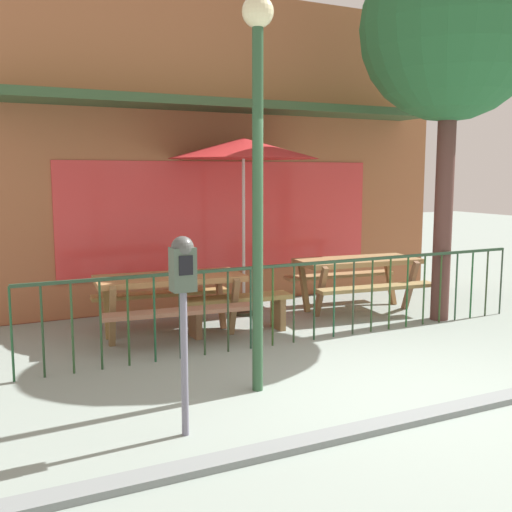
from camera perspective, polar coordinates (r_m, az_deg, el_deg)
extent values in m
plane|color=gray|center=(5.97, 13.96, -12.27)|extent=(40.00, 40.00, 0.00)
cube|color=maroon|center=(9.74, -3.42, -4.17)|extent=(7.82, 0.54, 0.01)
cube|color=#A25D3B|center=(9.54, -3.53, 9.76)|extent=(7.82, 0.50, 4.69)
cube|color=#D83838|center=(9.32, -2.87, 3.67)|extent=(5.08, 0.02, 1.70)
cube|color=#335030|center=(8.97, -1.91, 13.98)|extent=(6.65, 0.82, 0.12)
cube|color=#27422C|center=(7.23, 4.61, -0.75)|extent=(6.57, 0.04, 0.04)
cylinder|color=#1D4C2A|center=(6.36, -22.08, -6.89)|extent=(0.02, 0.02, 0.95)
cylinder|color=#234125|center=(6.38, -19.50, -6.71)|extent=(0.02, 0.02, 0.95)
cylinder|color=#2B4F2A|center=(6.41, -16.96, -6.52)|extent=(0.02, 0.02, 0.95)
cylinder|color=#254828|center=(6.46, -14.44, -6.32)|extent=(0.02, 0.02, 0.95)
cylinder|color=#244A21|center=(6.52, -11.97, -6.11)|extent=(0.02, 0.02, 0.95)
cylinder|color=#1A4C2E|center=(6.59, -9.55, -5.89)|extent=(0.02, 0.02, 0.95)
cylinder|color=#1D3F2D|center=(6.68, -7.19, -5.67)|extent=(0.02, 0.02, 0.95)
cylinder|color=#2B472A|center=(6.77, -4.89, -5.44)|extent=(0.02, 0.02, 0.95)
cylinder|color=#293E25|center=(6.87, -2.66, -5.22)|extent=(0.02, 0.02, 0.95)
cylinder|color=#204832|center=(6.99, -0.50, -4.99)|extent=(0.02, 0.02, 0.95)
cylinder|color=#2D501F|center=(7.11, 1.59, -4.77)|extent=(0.02, 0.02, 0.95)
cylinder|color=#2D482A|center=(7.25, 3.60, -4.54)|extent=(0.02, 0.02, 0.95)
cylinder|color=#1F4228|center=(7.39, 5.53, -4.32)|extent=(0.02, 0.02, 0.95)
cylinder|color=#1B4B30|center=(7.54, 7.39, -4.11)|extent=(0.02, 0.02, 0.95)
cylinder|color=#2C3E2B|center=(7.70, 9.17, -3.89)|extent=(0.02, 0.02, 0.95)
cylinder|color=#254222|center=(7.86, 10.88, -3.69)|extent=(0.02, 0.02, 0.95)
cylinder|color=#274B1F|center=(8.03, 12.51, -3.48)|extent=(0.02, 0.02, 0.95)
cylinder|color=#1E4F23|center=(8.21, 14.08, -3.29)|extent=(0.02, 0.02, 0.95)
cylinder|color=#284925|center=(8.40, 15.58, -3.10)|extent=(0.02, 0.02, 0.95)
cylinder|color=#2D4821|center=(8.59, 17.01, -2.92)|extent=(0.02, 0.02, 0.95)
cylinder|color=#264930|center=(8.78, 18.38, -2.74)|extent=(0.02, 0.02, 0.95)
cylinder|color=#1C5128|center=(8.98, 19.68, -2.57)|extent=(0.02, 0.02, 0.95)
cylinder|color=#2B3F24|center=(9.19, 20.93, -2.41)|extent=(0.02, 0.02, 0.95)
cylinder|color=#2B3E2F|center=(9.39, 22.13, -2.25)|extent=(0.02, 0.02, 0.95)
cube|color=#A27042|center=(7.52, -8.16, -2.10)|extent=(1.86, 0.93, 0.07)
cube|color=#A26D53|center=(7.05, -7.16, -5.23)|extent=(1.82, 0.43, 0.05)
cube|color=#9F7F44|center=(8.10, -8.95, -3.55)|extent=(1.82, 0.43, 0.05)
cube|color=olive|center=(7.20, -13.40, -5.68)|extent=(0.10, 0.35, 0.78)
cube|color=olive|center=(7.75, -13.91, -4.74)|extent=(0.10, 0.35, 0.78)
cube|color=olive|center=(7.52, -2.12, -4.90)|extent=(0.10, 0.35, 0.78)
cube|color=brown|center=(8.04, -3.38, -4.07)|extent=(0.10, 0.35, 0.78)
cube|color=#9A7548|center=(9.02, 9.57, -0.47)|extent=(1.87, 0.93, 0.07)
cube|color=#977E4C|center=(8.60, 11.35, -2.94)|extent=(1.82, 0.44, 0.05)
cube|color=#A47F4E|center=(9.54, 7.89, -1.80)|extent=(1.82, 0.44, 0.05)
cube|color=brown|center=(8.49, 6.12, -3.45)|extent=(0.10, 0.35, 0.78)
cube|color=olive|center=(8.99, 4.54, -2.80)|extent=(0.10, 0.35, 0.78)
cube|color=brown|center=(9.24, 14.37, -2.74)|extent=(0.10, 0.35, 0.78)
cube|color=olive|center=(9.69, 12.49, -2.18)|extent=(0.10, 0.35, 0.78)
cylinder|color=black|center=(8.78, -1.15, -5.34)|extent=(0.36, 0.36, 0.05)
cylinder|color=#BEB2AE|center=(8.58, -1.18, 2.52)|extent=(0.04, 0.04, 2.46)
cone|color=red|center=(8.55, -1.20, 10.13)|extent=(2.11, 2.11, 0.29)
cube|color=olive|center=(7.67, -1.74, -4.02)|extent=(1.42, 0.43, 0.06)
cube|color=brown|center=(7.56, -5.76, -5.99)|extent=(0.08, 0.29, 0.45)
cube|color=olive|center=(7.92, 2.10, -5.31)|extent=(0.08, 0.29, 0.45)
cylinder|color=slate|center=(4.74, -6.78, -10.10)|extent=(0.06, 0.06, 1.14)
cube|color=#475648|center=(4.57, -6.93, -1.26)|extent=(0.18, 0.14, 0.33)
sphere|color=#4B4C49|center=(4.55, -6.96, 0.82)|extent=(0.17, 0.17, 0.17)
cube|color=black|center=(4.50, -6.63, -0.89)|extent=(0.11, 0.01, 0.15)
cylinder|color=#51322D|center=(8.63, 17.31, 4.80)|extent=(0.25, 0.25, 3.24)
sphere|color=#276135|center=(8.82, 17.95, 19.75)|extent=(2.40, 2.40, 2.40)
cylinder|color=#2C5133|center=(5.48, 0.16, 3.85)|extent=(0.10, 0.10, 3.29)
sphere|color=beige|center=(5.64, 0.16, 22.07)|extent=(0.28, 0.28, 0.28)
cube|color=gray|center=(5.57, 17.88, -13.92)|extent=(10.95, 0.20, 0.11)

